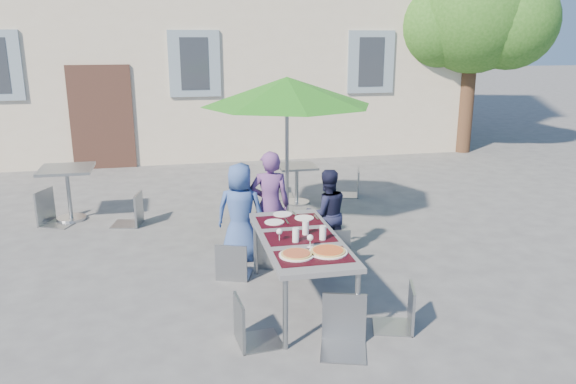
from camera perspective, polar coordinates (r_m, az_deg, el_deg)
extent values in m
plane|color=#49494C|center=(5.75, -4.52, -13.24)|extent=(90.00, 90.00, 0.00)
cube|color=#BEB099|center=(16.54, -10.45, 17.83)|extent=(13.00, 8.00, 7.00)
cube|color=#3E261E|center=(12.66, -18.40, 7.18)|extent=(1.30, 0.06, 2.20)
cube|color=gray|center=(12.51, -9.48, 12.73)|extent=(1.10, 0.06, 1.40)
cube|color=#262B33|center=(12.49, -9.48, 12.73)|extent=(0.60, 0.04, 1.10)
cube|color=gray|center=(13.32, 8.42, 12.93)|extent=(1.10, 0.06, 1.40)
cube|color=#262B33|center=(13.30, 8.45, 12.93)|extent=(0.60, 0.04, 1.10)
cylinder|color=#472F1E|center=(14.46, 17.71, 9.39)|extent=(0.36, 0.36, 2.80)
sphere|color=#215416|center=(14.40, 18.35, 16.91)|extent=(2.80, 2.80, 2.80)
sphere|color=#215416|center=(14.29, 14.74, 15.98)|extent=(2.00, 2.00, 2.00)
sphere|color=#215416|center=(14.42, 21.60, 15.82)|extent=(2.20, 2.20, 2.20)
cube|color=#48484D|center=(5.86, 1.25, -4.85)|extent=(0.80, 1.85, 0.05)
cylinder|color=gray|center=(5.17, -0.27, -12.30)|extent=(0.05, 0.05, 0.70)
cylinder|color=gray|center=(5.34, 7.04, -11.49)|extent=(0.05, 0.05, 0.70)
cylinder|color=gray|center=(6.73, -3.31, -5.54)|extent=(0.05, 0.05, 0.70)
cylinder|color=gray|center=(6.85, 2.33, -5.11)|extent=(0.05, 0.05, 0.70)
cube|color=black|center=(5.35, 2.62, -6.56)|extent=(0.70, 0.42, 0.01)
cube|color=black|center=(5.85, 1.25, -4.59)|extent=(0.70, 0.42, 0.01)
cube|color=black|center=(6.36, 0.11, -2.92)|extent=(0.70, 0.42, 0.01)
cylinder|color=white|center=(5.36, 0.87, -6.42)|extent=(0.34, 0.34, 0.01)
cylinder|color=tan|center=(5.35, 0.87, -6.30)|extent=(0.30, 0.30, 0.01)
cylinder|color=#942F0E|center=(5.35, 0.87, -6.22)|extent=(0.26, 0.26, 0.01)
cylinder|color=white|center=(5.44, 4.09, -6.10)|extent=(0.38, 0.38, 0.01)
cylinder|color=tan|center=(5.44, 4.10, -5.98)|extent=(0.34, 0.34, 0.01)
cylinder|color=#9D190A|center=(5.44, 4.10, -5.90)|extent=(0.29, 0.29, 0.01)
cylinder|color=silver|center=(5.69, 0.79, -4.42)|extent=(0.07, 0.07, 0.15)
cylinder|color=silver|center=(5.90, 1.80, -3.68)|extent=(0.07, 0.07, 0.15)
cylinder|color=silver|center=(5.76, 3.55, -4.18)|extent=(0.07, 0.07, 0.15)
cylinder|color=silver|center=(5.75, -0.88, -4.96)|extent=(0.06, 0.06, 0.00)
cylinder|color=silver|center=(5.74, -0.88, -4.61)|extent=(0.01, 0.01, 0.08)
sphere|color=silver|center=(5.72, -0.88, -4.04)|extent=(0.06, 0.06, 0.06)
cylinder|color=silver|center=(5.59, 2.26, -5.59)|extent=(0.06, 0.06, 0.00)
cylinder|color=silver|center=(5.58, 2.26, -5.23)|extent=(0.01, 0.01, 0.08)
sphere|color=silver|center=(5.55, 2.27, -4.65)|extent=(0.06, 0.06, 0.06)
cylinder|color=white|center=(6.28, -1.39, -3.07)|extent=(0.22, 0.22, 0.01)
cube|color=#A7A9AE|center=(6.31, -0.14, -3.00)|extent=(0.02, 0.18, 0.00)
cylinder|color=white|center=(6.43, 1.66, -2.65)|extent=(0.22, 0.22, 0.01)
cube|color=#A7A9AE|center=(6.46, 2.86, -2.58)|extent=(0.02, 0.18, 0.00)
cylinder|color=white|center=(6.56, -0.56, -2.26)|extent=(0.22, 0.22, 0.01)
cube|color=#A7A9AE|center=(6.59, 0.63, -2.20)|extent=(0.02, 0.18, 0.00)
imported|color=#345090|center=(7.09, -4.86, -2.05)|extent=(0.71, 0.58, 1.26)
imported|color=#5E3873|center=(7.14, -1.84, -1.31)|extent=(0.55, 0.40, 1.40)
imported|color=#161831|center=(7.19, 3.95, -2.21)|extent=(0.58, 0.35, 1.16)
cube|color=gray|center=(6.68, -5.48, -5.25)|extent=(0.48, 0.48, 0.03)
cube|color=gray|center=(6.44, -5.90, -3.94)|extent=(0.36, 0.15, 0.45)
cylinder|color=gray|center=(6.87, -3.82, -6.46)|extent=(0.02, 0.02, 0.39)
cylinder|color=gray|center=(6.94, -6.44, -6.29)|extent=(0.02, 0.02, 0.39)
cylinder|color=gray|center=(6.58, -4.38, -7.49)|extent=(0.02, 0.02, 0.39)
cylinder|color=gray|center=(6.65, -7.12, -7.31)|extent=(0.02, 0.02, 0.39)
cube|color=gray|center=(6.98, -1.22, -3.76)|extent=(0.55, 0.55, 0.03)
cube|color=gray|center=(6.71, -1.52, -2.28)|extent=(0.41, 0.18, 0.51)
cylinder|color=gray|center=(7.21, 0.48, -5.12)|extent=(0.02, 0.02, 0.45)
cylinder|color=gray|center=(7.26, -2.40, -4.96)|extent=(0.02, 0.02, 0.45)
cylinder|color=gray|center=(6.87, 0.05, -6.19)|extent=(0.02, 0.02, 0.45)
cylinder|color=gray|center=(6.93, -2.97, -6.01)|extent=(0.02, 0.02, 0.45)
cube|color=gray|center=(7.01, 4.35, -3.75)|extent=(0.48, 0.48, 0.03)
cube|color=gray|center=(6.73, 4.64, -2.28)|extent=(0.43, 0.09, 0.51)
cylinder|color=gray|center=(7.28, 5.53, -4.97)|extent=(0.02, 0.02, 0.45)
cylinder|color=gray|center=(7.23, 2.66, -5.07)|extent=(0.02, 0.02, 0.45)
cylinder|color=gray|center=(6.95, 6.03, -6.02)|extent=(0.02, 0.02, 0.45)
cylinder|color=gray|center=(6.89, 3.02, -6.13)|extent=(0.02, 0.02, 0.45)
cube|color=gray|center=(5.25, -3.01, -11.06)|extent=(0.42, 0.42, 0.03)
cube|color=gray|center=(5.12, -5.07, -9.00)|extent=(0.06, 0.39, 0.46)
cylinder|color=gray|center=(5.25, -0.70, -13.68)|extent=(0.02, 0.02, 0.41)
cylinder|color=gray|center=(5.53, -1.71, -12.07)|extent=(0.02, 0.02, 0.41)
cylinder|color=gray|center=(5.18, -4.34, -14.18)|extent=(0.02, 0.02, 0.41)
cylinder|color=gray|center=(5.46, -5.15, -12.51)|extent=(0.02, 0.02, 0.41)
cube|color=gray|center=(5.60, 10.71, -9.80)|extent=(0.46, 0.46, 0.03)
cube|color=gray|center=(5.53, 12.66, -7.75)|extent=(0.14, 0.36, 0.44)
cylinder|color=gray|center=(5.81, 8.90, -10.92)|extent=(0.02, 0.02, 0.39)
cylinder|color=gray|center=(5.53, 9.07, -12.37)|extent=(0.02, 0.02, 0.39)
cylinder|color=gray|center=(5.84, 12.06, -10.95)|extent=(0.02, 0.02, 0.39)
cylinder|color=gray|center=(5.56, 12.41, -12.39)|extent=(0.02, 0.02, 0.39)
cube|color=gray|center=(5.11, 5.76, -11.68)|extent=(0.51, 0.51, 0.03)
cube|color=gray|center=(5.18, 5.85, -8.30)|extent=(0.40, 0.15, 0.49)
cylinder|color=gray|center=(5.06, 3.64, -14.78)|extent=(0.02, 0.02, 0.43)
cylinder|color=gray|center=(5.06, 7.73, -14.88)|extent=(0.02, 0.02, 0.43)
cylinder|color=gray|center=(5.37, 3.79, -12.89)|extent=(0.02, 0.02, 0.43)
cylinder|color=gray|center=(5.37, 7.62, -12.99)|extent=(0.02, 0.02, 0.43)
cylinder|color=#A7A9AE|center=(8.50, -0.11, -3.13)|extent=(0.50, 0.50, 0.09)
cylinder|color=gray|center=(8.24, -0.11, 3.37)|extent=(0.06, 0.06, 2.06)
cone|color=#237319|center=(8.09, -0.11, 10.21)|extent=(2.48, 2.48, 0.40)
cylinder|color=#A7A9AE|center=(9.40, -21.13, -2.51)|extent=(0.44, 0.44, 0.04)
cylinder|color=gray|center=(9.30, -21.35, -0.36)|extent=(0.06, 0.06, 0.78)
cube|color=gray|center=(9.21, -21.61, 2.17)|extent=(0.78, 0.78, 0.04)
cube|color=gray|center=(9.13, -22.50, -0.17)|extent=(0.59, 0.59, 0.03)
cube|color=gray|center=(9.19, -23.78, 1.51)|extent=(0.21, 0.42, 0.53)
cylinder|color=gray|center=(8.94, -21.99, -2.08)|extent=(0.02, 0.02, 0.47)
cylinder|color=gray|center=(9.25, -20.70, -1.39)|extent=(0.02, 0.02, 0.47)
cylinder|color=gray|center=(9.15, -24.00, -1.90)|extent=(0.02, 0.02, 0.47)
cylinder|color=gray|center=(9.45, -22.68, -1.23)|extent=(0.02, 0.02, 0.47)
cube|color=gray|center=(8.78, -16.25, -0.45)|extent=(0.49, 0.49, 0.03)
cube|color=gray|center=(8.66, -15.12, 1.11)|extent=(0.12, 0.41, 0.49)
cylinder|color=gray|center=(9.05, -16.91, -1.52)|extent=(0.02, 0.02, 0.43)
cylinder|color=gray|center=(8.73, -17.57, -2.20)|extent=(0.02, 0.02, 0.43)
cylinder|color=gray|center=(8.95, -14.74, -1.54)|extent=(0.02, 0.02, 0.43)
cylinder|color=gray|center=(8.63, -15.33, -2.22)|extent=(0.02, 0.02, 0.43)
cylinder|color=#A7A9AE|center=(9.63, 0.88, -1.04)|extent=(0.44, 0.44, 0.04)
cylinder|color=gray|center=(9.55, 0.89, 0.65)|extent=(0.06, 0.06, 0.63)
cube|color=gray|center=(9.47, 0.89, 2.64)|extent=(0.63, 0.63, 0.04)
cube|color=gray|center=(9.88, -0.83, 2.20)|extent=(0.52, 0.52, 0.03)
cube|color=gray|center=(9.82, -2.11, 3.73)|extent=(0.11, 0.46, 0.54)
cylinder|color=gray|center=(9.76, 0.36, 0.52)|extent=(0.02, 0.02, 0.48)
cylinder|color=gray|center=(10.14, 0.24, 1.10)|extent=(0.02, 0.02, 0.48)
cylinder|color=gray|center=(9.75, -1.93, 0.49)|extent=(0.02, 0.02, 0.48)
cylinder|color=gray|center=(10.12, -1.97, 1.07)|extent=(0.02, 0.02, 0.48)
cube|color=#8F939A|center=(10.05, 6.10, 1.99)|extent=(0.50, 0.50, 0.03)
cube|color=#8F939A|center=(10.00, 7.23, 3.28)|extent=(0.15, 0.39, 0.48)
cylinder|color=#8F939A|center=(10.27, 5.11, 1.05)|extent=(0.02, 0.02, 0.42)
cylinder|color=#8F939A|center=(9.94, 5.07, 0.56)|extent=(0.02, 0.02, 0.42)
cylinder|color=#8F939A|center=(10.27, 7.02, 1.00)|extent=(0.02, 0.02, 0.42)
cylinder|color=#8F939A|center=(9.94, 7.05, 0.51)|extent=(0.02, 0.02, 0.42)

